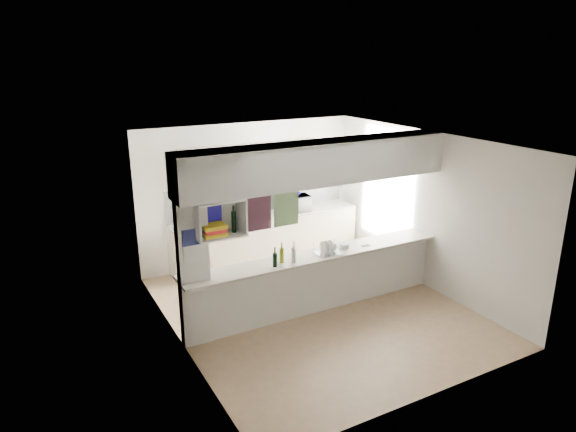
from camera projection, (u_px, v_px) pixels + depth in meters
floor at (316, 310)px, 7.89m from camera, size 4.80×4.80×0.00m
ceiling at (319, 141)px, 7.11m from camera, size 4.80×4.80×0.00m
wall_back at (249, 193)px, 9.51m from camera, size 4.20×0.00×4.20m
wall_left at (177, 256)px, 6.54m from camera, size 0.00×4.80×4.80m
wall_right at (426, 210)px, 8.46m from camera, size 0.00×4.80×4.80m
servery_partition at (307, 208)px, 7.31m from camera, size 4.20×0.50×2.60m
cubby_shelf at (217, 220)px, 6.61m from camera, size 0.65×0.35×0.50m
kitchen_run at (264, 220)px, 9.51m from camera, size 3.60×0.63×2.24m
microwave at (295, 203)px, 9.67m from camera, size 0.58×0.42×0.30m
bowl at (295, 194)px, 9.64m from camera, size 0.23×0.23×0.06m
dish_rack at (329, 248)px, 7.62m from camera, size 0.40×0.30×0.22m
cup at (332, 248)px, 7.68m from camera, size 0.16×0.16×0.11m
wine_bottles at (284, 256)px, 7.23m from camera, size 0.36×0.14×0.32m
plastic_tubs at (345, 246)px, 7.85m from camera, size 0.50×0.18×0.08m
utensil_jar at (261, 211)px, 9.44m from camera, size 0.10×0.10×0.15m
knife_block at (233, 214)px, 9.21m from camera, size 0.11×0.10×0.19m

